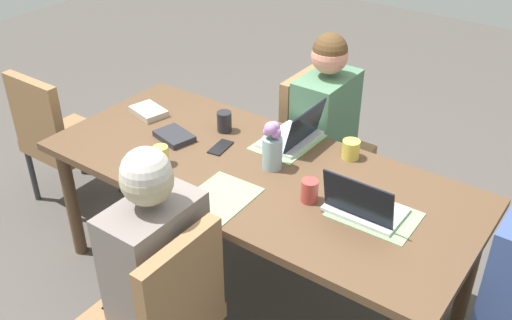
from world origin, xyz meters
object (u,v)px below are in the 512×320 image
coffee_mug_near_left (161,155)px  coffee_mug_near_right (224,122)px  chair_head_left_right_near (58,134)px  person_near_left_near (160,289)px  phone_black (221,147)px  person_far_left_mid (323,143)px  coffee_mug_centre_left (310,191)px  book_red_cover (149,111)px  book_blue_cover (174,136)px  chair_near_left_near (164,311)px  flower_vase (272,144)px  laptop_far_left_mid (295,135)px  chair_far_left_mid (317,139)px  coffee_mug_centre_right (351,149)px  dining_table (256,182)px  laptop_head_right_left_far (363,207)px

coffee_mug_near_left → coffee_mug_near_right: 0.44m
coffee_mug_near_left → chair_head_left_right_near: bearing=172.1°
person_near_left_near → phone_black: 0.84m
person_far_left_mid → coffee_mug_centre_left: 0.91m
coffee_mug_centre_left → book_red_cover: coffee_mug_centre_left is taller
book_blue_cover → person_far_left_mid: bearing=70.4°
chair_near_left_near → book_blue_cover: bearing=128.9°
chair_near_left_near → flower_vase: (-0.04, 0.82, 0.36)m
person_far_left_mid → flower_vase: size_ratio=4.75×
flower_vase → phone_black: size_ratio=1.68×
coffee_mug_centre_left → book_blue_cover: coffee_mug_centre_left is taller
coffee_mug_near_right → phone_black: size_ratio=0.73×
laptop_far_left_mid → coffee_mug_near_right: size_ratio=2.91×
laptop_far_left_mid → phone_black: bearing=-135.8°
person_near_left_near → chair_far_left_mid: person_near_left_near is taller
coffee_mug_centre_left → coffee_mug_centre_right: coffee_mug_centre_left is taller
laptop_far_left_mid → book_blue_cover: (-0.53, -0.33, -0.03)m
chair_near_left_near → book_blue_cover: size_ratio=4.50×
dining_table → chair_near_left_near: size_ratio=2.35×
chair_near_left_near → coffee_mug_centre_left: chair_near_left_near is taller
coffee_mug_near_right → book_blue_cover: 0.27m
dining_table → coffee_mug_centre_left: bearing=-12.1°
chair_far_left_mid → coffee_mug_near_right: bearing=-113.5°
book_blue_cover → coffee_mug_centre_left: bearing=9.8°
person_far_left_mid → coffee_mug_centre_left: person_far_left_mid is taller
laptop_far_left_mid → coffee_mug_near_right: 0.38m
flower_vase → coffee_mug_near_right: (-0.41, 0.15, -0.07)m
chair_far_left_mid → laptop_head_right_left_far: size_ratio=2.81×
coffee_mug_near_left → book_blue_cover: bearing=118.3°
dining_table → coffee_mug_centre_right: bearing=48.3°
chair_head_left_right_near → coffee_mug_centre_right: (1.74, 0.44, 0.28)m
laptop_far_left_mid → coffee_mug_near_right: bearing=-163.1°
chair_far_left_mid → laptop_far_left_mid: bearing=-75.4°
chair_head_left_right_near → book_red_cover: 0.69m
chair_near_left_near → laptop_head_right_left_far: bearing=56.9°
laptop_head_right_left_far → coffee_mug_centre_left: (-0.24, -0.04, 0.01)m
person_near_left_near → chair_head_left_right_near: (-1.45, 0.62, -0.03)m
person_far_left_mid → coffee_mug_near_right: size_ratio=10.88×
flower_vase → laptop_far_left_mid: 0.28m
person_far_left_mid → chair_far_left_mid: bearing=141.2°
book_red_cover → person_near_left_near: bearing=-30.6°
dining_table → coffee_mug_near_left: coffee_mug_near_left is taller
laptop_far_left_mid → laptop_head_right_left_far: size_ratio=1.00×
laptop_far_left_mid → phone_black: (-0.27, -0.27, -0.04)m
person_near_left_near → flower_vase: bearing=87.7°
chair_near_left_near → laptop_far_left_mid: 1.13m
chair_near_left_near → chair_far_left_mid: same height
laptop_far_left_mid → person_far_left_mid: bearing=96.4°
laptop_far_left_mid → laptop_head_right_left_far: 0.66m
dining_table → chair_far_left_mid: size_ratio=2.35×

